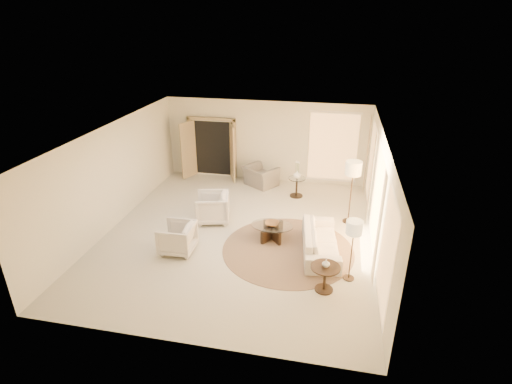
% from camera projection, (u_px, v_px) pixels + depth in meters
% --- Properties ---
extents(room, '(7.04, 8.04, 2.83)m').
position_uv_depth(room, '(238.00, 186.00, 10.20)').
color(room, beige).
rests_on(room, ground).
extents(windows_right, '(0.10, 6.40, 2.40)m').
position_uv_depth(windows_right, '(376.00, 198.00, 9.68)').
color(windows_right, '#F9B563').
rests_on(windows_right, room).
extents(window_back_corner, '(1.70, 0.10, 2.40)m').
position_uv_depth(window_back_corner, '(333.00, 147.00, 13.33)').
color(window_back_corner, '#F9B563').
rests_on(window_back_corner, room).
extents(curtains_right, '(0.06, 5.20, 2.60)m').
position_uv_depth(curtains_right, '(372.00, 185.00, 10.51)').
color(curtains_right, tan).
rests_on(curtains_right, room).
extents(french_doors, '(1.95, 0.66, 2.16)m').
position_uv_depth(french_doors, '(212.00, 149.00, 14.10)').
color(french_doors, tan).
rests_on(french_doors, room).
extents(area_rug, '(4.11, 4.11, 0.01)m').
position_uv_depth(area_rug, '(288.00, 249.00, 10.05)').
color(area_rug, '#483325').
rests_on(area_rug, room).
extents(sofa, '(1.09, 2.22, 0.62)m').
position_uv_depth(sofa, '(321.00, 241.00, 9.85)').
color(sofa, silver).
rests_on(sofa, room).
extents(armchair_left, '(1.02, 1.06, 0.92)m').
position_uv_depth(armchair_left, '(212.00, 206.00, 11.28)').
color(armchair_left, silver).
rests_on(armchair_left, room).
extents(armchair_right, '(0.77, 0.82, 0.83)m').
position_uv_depth(armchair_right, '(177.00, 237.00, 9.83)').
color(armchair_right, silver).
rests_on(armchair_right, room).
extents(accent_chair, '(1.25, 1.15, 0.91)m').
position_uv_depth(accent_chair, '(260.00, 173.00, 13.64)').
color(accent_chair, gray).
rests_on(accent_chair, room).
extents(coffee_table, '(1.17, 1.17, 0.40)m').
position_uv_depth(coffee_table, '(272.00, 230.00, 10.44)').
color(coffee_table, black).
rests_on(coffee_table, room).
extents(end_table, '(0.63, 0.63, 0.60)m').
position_uv_depth(end_table, '(325.00, 274.00, 8.42)').
color(end_table, black).
rests_on(end_table, room).
extents(side_table, '(0.55, 0.55, 0.64)m').
position_uv_depth(side_table, '(297.00, 185.00, 12.84)').
color(side_table, black).
rests_on(side_table, room).
extents(floor_lamp_near, '(0.44, 0.44, 1.82)m').
position_uv_depth(floor_lamp_near, '(353.00, 171.00, 10.77)').
color(floor_lamp_near, black).
rests_on(floor_lamp_near, room).
extents(floor_lamp_far, '(0.35, 0.35, 1.46)m').
position_uv_depth(floor_lamp_far, '(354.00, 230.00, 8.45)').
color(floor_lamp_far, black).
rests_on(floor_lamp_far, room).
extents(bowl, '(0.37, 0.37, 0.09)m').
position_uv_depth(bowl, '(272.00, 224.00, 10.36)').
color(bowl, brown).
rests_on(bowl, coffee_table).
extents(end_vase, '(0.20, 0.20, 0.17)m').
position_uv_depth(end_vase, '(326.00, 263.00, 8.31)').
color(end_vase, white).
rests_on(end_vase, end_table).
extents(side_vase, '(0.27, 0.27, 0.25)m').
position_uv_depth(side_vase, '(297.00, 175.00, 12.69)').
color(side_vase, white).
rests_on(side_vase, side_table).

